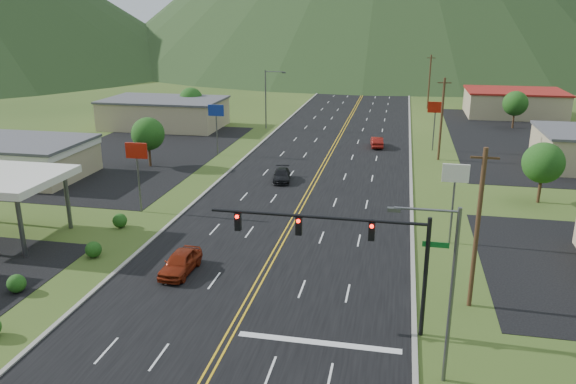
% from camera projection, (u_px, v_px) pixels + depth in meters
% --- Properties ---
extents(traffic_signal, '(13.10, 0.43, 7.00)m').
position_uv_depth(traffic_signal, '(352.00, 241.00, 30.65)').
color(traffic_signal, black).
rests_on(traffic_signal, ground).
extents(streetlight_east, '(3.28, 0.25, 9.00)m').
position_uv_depth(streetlight_east, '(445.00, 285.00, 26.07)').
color(streetlight_east, '#59595E').
rests_on(streetlight_east, ground).
extents(streetlight_west, '(3.28, 0.25, 9.00)m').
position_uv_depth(streetlight_west, '(268.00, 95.00, 86.43)').
color(streetlight_west, '#59595E').
rests_on(streetlight_west, ground).
extents(building_west_mid, '(14.40, 10.40, 4.10)m').
position_uv_depth(building_west_mid, '(19.00, 157.00, 61.28)').
color(building_west_mid, tan).
rests_on(building_west_mid, ground).
extents(building_west_far, '(18.40, 11.40, 4.50)m').
position_uv_depth(building_west_far, '(164.00, 113.00, 88.54)').
color(building_west_far, tan).
rests_on(building_west_far, ground).
extents(building_east_far, '(16.40, 12.40, 4.50)m').
position_uv_depth(building_east_far, '(514.00, 103.00, 98.48)').
color(building_east_far, tan).
rests_on(building_east_far, ground).
extents(pole_sign_west_a, '(2.00, 0.18, 6.40)m').
position_uv_depth(pole_sign_west_a, '(137.00, 158.00, 49.56)').
color(pole_sign_west_a, '#59595E').
rests_on(pole_sign_west_a, ground).
extents(pole_sign_west_b, '(2.00, 0.18, 6.40)m').
position_uv_depth(pole_sign_west_b, '(216.00, 116.00, 70.10)').
color(pole_sign_west_b, '#59595E').
rests_on(pole_sign_west_b, ground).
extents(pole_sign_east_a, '(2.00, 0.18, 6.40)m').
position_uv_depth(pole_sign_east_a, '(455.00, 181.00, 42.57)').
color(pole_sign_east_a, '#59595E').
rests_on(pole_sign_east_a, ground).
extents(pole_sign_east_b, '(2.00, 0.18, 6.40)m').
position_uv_depth(pole_sign_east_b, '(435.00, 112.00, 72.46)').
color(pole_sign_east_b, '#59595E').
rests_on(pole_sign_east_b, ground).
extents(tree_west_a, '(3.84, 3.84, 5.82)m').
position_uv_depth(tree_west_a, '(148.00, 134.00, 65.06)').
color(tree_west_a, '#382314').
rests_on(tree_west_a, ground).
extents(tree_west_b, '(3.84, 3.84, 5.82)m').
position_uv_depth(tree_west_b, '(191.00, 99.00, 91.22)').
color(tree_west_b, '#382314').
rests_on(tree_west_b, ground).
extents(tree_east_a, '(3.84, 3.84, 5.82)m').
position_uv_depth(tree_east_a, '(543.00, 163.00, 52.43)').
color(tree_east_a, '#382314').
rests_on(tree_east_a, ground).
extents(tree_east_b, '(3.84, 3.84, 5.82)m').
position_uv_depth(tree_east_b, '(515.00, 103.00, 87.15)').
color(tree_east_b, '#382314').
rests_on(tree_east_b, ground).
extents(utility_pole_a, '(1.60, 0.28, 10.00)m').
position_uv_depth(utility_pole_a, '(477.00, 228.00, 33.12)').
color(utility_pole_a, '#382314').
rests_on(utility_pole_a, ground).
extents(utility_pole_b, '(1.60, 0.28, 10.00)m').
position_uv_depth(utility_pole_b, '(442.00, 119.00, 67.67)').
color(utility_pole_b, '#382314').
rests_on(utility_pole_b, ground).
extents(utility_pole_c, '(1.60, 0.28, 10.00)m').
position_uv_depth(utility_pole_c, '(429.00, 81.00, 105.02)').
color(utility_pole_c, '#382314').
rests_on(utility_pole_c, ground).
extents(utility_pole_d, '(1.60, 0.28, 10.00)m').
position_uv_depth(utility_pole_d, '(424.00, 64.00, 142.38)').
color(utility_pole_d, '#382314').
rests_on(utility_pole_d, ground).
extents(car_red_near, '(1.95, 4.57, 1.54)m').
position_uv_depth(car_red_near, '(180.00, 263.00, 38.77)').
color(car_red_near, maroon).
rests_on(car_red_near, ground).
extents(car_dark_mid, '(2.43, 4.55, 1.25)m').
position_uv_depth(car_dark_mid, '(282.00, 176.00, 60.14)').
color(car_dark_mid, black).
rests_on(car_dark_mid, ground).
extents(car_red_far, '(1.96, 4.39, 1.40)m').
position_uv_depth(car_red_far, '(377.00, 142.00, 75.48)').
color(car_red_far, maroon).
rests_on(car_red_far, ground).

